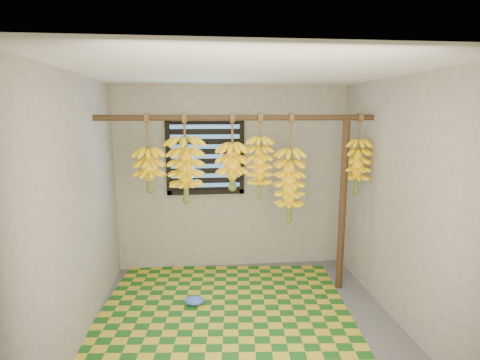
{
  "coord_description": "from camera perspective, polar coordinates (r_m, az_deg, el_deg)",
  "views": [
    {
      "loc": [
        -0.41,
        -3.32,
        2.05
      ],
      "look_at": [
        0.0,
        0.55,
        1.35
      ],
      "focal_mm": 28.0,
      "sensor_mm": 36.0,
      "label": 1
    }
  ],
  "objects": [
    {
      "name": "floor",
      "position": [
        3.93,
        0.9,
        -21.35
      ],
      "size": [
        3.0,
        3.0,
        0.01
      ],
      "primitive_type": "cube",
      "color": "#545454",
      "rests_on": "ground"
    },
    {
      "name": "ceiling",
      "position": [
        3.36,
        1.02,
        16.24
      ],
      "size": [
        3.0,
        3.0,
        0.01
      ],
      "primitive_type": "cube",
      "color": "silver",
      "rests_on": "wall_back"
    },
    {
      "name": "wall_back",
      "position": [
        4.92,
        -1.16,
        0.25
      ],
      "size": [
        3.0,
        0.01,
        2.4
      ],
      "primitive_type": "cube",
      "color": "slate",
      "rests_on": "floor"
    },
    {
      "name": "wall_left",
      "position": [
        3.6,
        -23.63,
        -4.35
      ],
      "size": [
        0.01,
        3.0,
        2.4
      ],
      "primitive_type": "cube",
      "color": "slate",
      "rests_on": "floor"
    },
    {
      "name": "wall_right",
      "position": [
        3.93,
        23.36,
        -3.17
      ],
      "size": [
        0.01,
        3.0,
        2.4
      ],
      "primitive_type": "cube",
      "color": "slate",
      "rests_on": "floor"
    },
    {
      "name": "window",
      "position": [
        4.83,
        -5.3,
        3.62
      ],
      "size": [
        1.0,
        0.04,
        1.0
      ],
      "color": "black",
      "rests_on": "wall_back"
    },
    {
      "name": "hanging_pole",
      "position": [
        4.04,
        -0.23,
        9.49
      ],
      "size": [
        3.0,
        0.06,
        0.06
      ],
      "primitive_type": "cylinder",
      "rotation": [
        0.0,
        1.57,
        0.0
      ],
      "color": "#422B18",
      "rests_on": "wall_left"
    },
    {
      "name": "support_post",
      "position": [
        4.46,
        15.36,
        -3.8
      ],
      "size": [
        0.08,
        0.08,
        2.0
      ],
      "primitive_type": "cylinder",
      "color": "#422B18",
      "rests_on": "floor"
    },
    {
      "name": "woven_mat",
      "position": [
        4.26,
        -2.34,
        -18.54
      ],
      "size": [
        2.78,
        2.31,
        0.01
      ],
      "primitive_type": "cube",
      "rotation": [
        0.0,
        0.0,
        -0.09
      ],
      "color": "#195218",
      "rests_on": "floor"
    },
    {
      "name": "plastic_bag",
      "position": [
        4.27,
        -7.02,
        -17.78
      ],
      "size": [
        0.24,
        0.2,
        0.09
      ],
      "primitive_type": "ellipsoid",
      "rotation": [
        0.0,
        0.0,
        -0.2
      ],
      "color": "blue",
      "rests_on": "woven_mat"
    },
    {
      "name": "banana_bunch_a",
      "position": [
        4.1,
        -13.69,
        1.6
      ],
      "size": [
        0.31,
        0.31,
        0.83
      ],
      "color": "brown",
      "rests_on": "hanging_pole"
    },
    {
      "name": "banana_bunch_b",
      "position": [
        4.07,
        -8.28,
        1.59
      ],
      "size": [
        0.38,
        0.38,
        0.96
      ],
      "color": "brown",
      "rests_on": "hanging_pole"
    },
    {
      "name": "banana_bunch_c",
      "position": [
        4.08,
        -1.16,
        2.13
      ],
      "size": [
        0.33,
        0.33,
        0.83
      ],
      "color": "brown",
      "rests_on": "hanging_pole"
    },
    {
      "name": "banana_bunch_d",
      "position": [
        4.12,
        3.01,
        1.94
      ],
      "size": [
        0.29,
        0.29,
        0.94
      ],
      "color": "brown",
      "rests_on": "hanging_pole"
    },
    {
      "name": "banana_bunch_e",
      "position": [
        4.22,
        7.54,
        -0.8
      ],
      "size": [
        0.34,
        0.34,
        1.21
      ],
      "color": "brown",
      "rests_on": "hanging_pole"
    },
    {
      "name": "banana_bunch_f",
      "position": [
        4.43,
        17.44,
        2.03
      ],
      "size": [
        0.3,
        0.3,
        0.91
      ],
      "color": "brown",
      "rests_on": "hanging_pole"
    }
  ]
}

